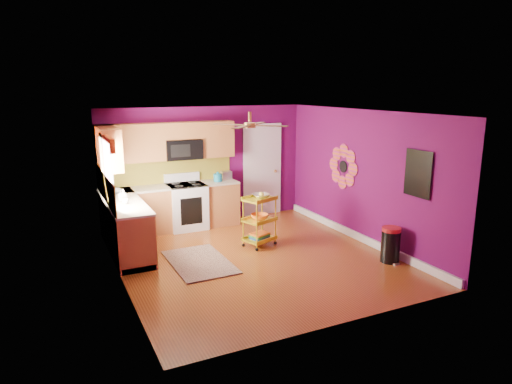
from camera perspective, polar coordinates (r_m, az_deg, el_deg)
ground at (r=8.01m, az=-0.12°, el=-8.24°), size 5.00×5.00×0.00m
room_envelope at (r=7.58m, az=0.06°, el=3.37°), size 4.54×5.04×2.52m
lower_cabinets at (r=9.10m, az=-12.80°, el=-3.06°), size 2.81×2.31×0.94m
electric_range at (r=9.61m, az=-8.67°, el=-1.71°), size 0.76×0.66×1.13m
upper_cabinetry at (r=9.19m, az=-13.10°, el=5.79°), size 2.80×2.30×1.26m
left_window at (r=7.94m, az=-18.17°, el=3.92°), size 0.08×1.35×1.08m
panel_door at (r=10.44m, az=0.77°, el=2.67°), size 0.95×0.11×2.15m
right_wall_art at (r=8.52m, az=14.57°, el=2.74°), size 0.04×2.74×1.04m
ceiling_fan at (r=7.67m, az=-0.77°, el=8.43°), size 1.01×1.01×0.26m
shag_rug at (r=7.86m, az=-7.09°, el=-8.69°), size 0.94×1.52×0.02m
rolling_cart at (r=8.45m, az=0.48°, el=-3.33°), size 0.67×0.58×1.02m
trash_can at (r=8.07m, az=16.46°, el=-6.34°), size 0.33×0.35×0.61m
teal_kettle at (r=9.72m, az=-4.79°, el=1.83°), size 0.18×0.18×0.21m
toaster at (r=9.91m, az=-3.74°, el=2.10°), size 0.22×0.15×0.18m
soap_bottle_a at (r=8.40m, az=-16.55°, el=-0.42°), size 0.08×0.08×0.18m
soap_bottle_b at (r=8.45m, az=-16.26°, el=-0.30°), size 0.15×0.15×0.19m
counter_dish at (r=9.05m, az=-17.18°, el=0.11°), size 0.26×0.26×0.06m
counter_cup at (r=8.14m, az=-16.01°, el=-1.13°), size 0.11×0.11×0.09m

